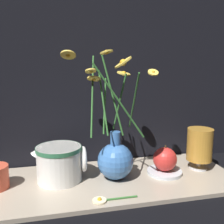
{
  "coord_description": "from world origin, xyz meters",
  "views": [
    {
      "loc": [
        -0.15,
        -0.7,
        0.35
      ],
      "look_at": [
        0.0,
        0.0,
        0.22
      ],
      "focal_mm": 40.0,
      "sensor_mm": 36.0,
      "label": 1
    }
  ],
  "objects_px": {
    "vase_with_flowers": "(115,155)",
    "ceramic_pitcher": "(60,162)",
    "orange_fruit": "(165,159)",
    "tea_glass": "(200,145)"
  },
  "relations": [
    {
      "from": "ceramic_pitcher",
      "to": "tea_glass",
      "type": "relative_size",
      "value": 1.16
    },
    {
      "from": "vase_with_flowers",
      "to": "orange_fruit",
      "type": "distance_m",
      "value": 0.17
    },
    {
      "from": "vase_with_flowers",
      "to": "ceramic_pitcher",
      "type": "height_order",
      "value": "vase_with_flowers"
    },
    {
      "from": "orange_fruit",
      "to": "ceramic_pitcher",
      "type": "bearing_deg",
      "value": 175.96
    },
    {
      "from": "tea_glass",
      "to": "orange_fruit",
      "type": "relative_size",
      "value": 1.65
    },
    {
      "from": "ceramic_pitcher",
      "to": "orange_fruit",
      "type": "height_order",
      "value": "ceramic_pitcher"
    },
    {
      "from": "ceramic_pitcher",
      "to": "tea_glass",
      "type": "height_order",
      "value": "tea_glass"
    },
    {
      "from": "vase_with_flowers",
      "to": "tea_glass",
      "type": "xyz_separation_m",
      "value": [
        0.29,
        0.01,
        0.01
      ]
    },
    {
      "from": "vase_with_flowers",
      "to": "orange_fruit",
      "type": "height_order",
      "value": "vase_with_flowers"
    },
    {
      "from": "vase_with_flowers",
      "to": "tea_glass",
      "type": "distance_m",
      "value": 0.29
    }
  ]
}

